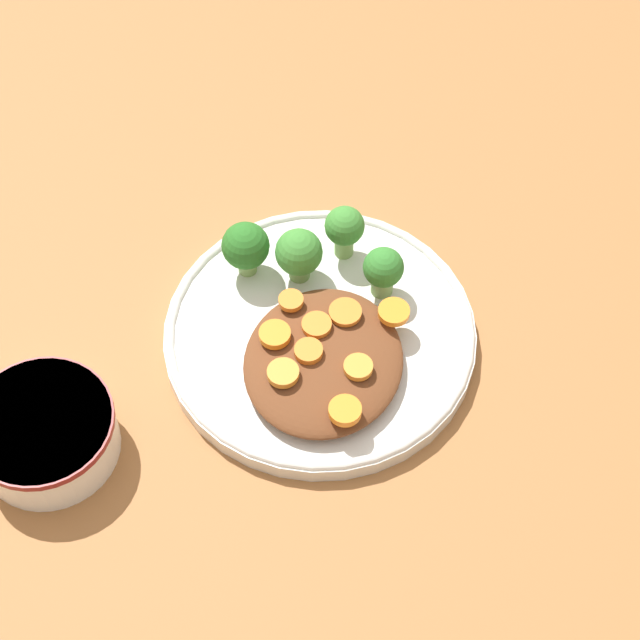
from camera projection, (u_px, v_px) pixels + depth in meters
The scene contains 17 objects.
ground_plane at pixel (320, 341), 0.84m from camera, with size 4.00×4.00×0.00m, color #9E6638.
plate at pixel (320, 334), 0.84m from camera, with size 0.24×0.24×0.02m.
dip_bowl at pixel (44, 432), 0.77m from camera, with size 0.11×0.11×0.04m.
stew_mound at pixel (323, 361), 0.80m from camera, with size 0.13×0.12×0.02m, color brown.
broccoli_floret_0 at pixel (349, 229), 0.85m from camera, with size 0.03×0.03×0.05m.
broccoli_floret_1 at pixel (246, 247), 0.84m from camera, with size 0.04×0.04×0.05m.
broccoli_floret_2 at pixel (383, 270), 0.83m from camera, with size 0.03×0.03×0.05m.
broccoli_floret_3 at pixel (299, 254), 0.84m from camera, with size 0.04×0.04×0.05m.
carrot_slice_0 at pixel (306, 351), 0.79m from camera, with size 0.02×0.02×0.01m, color orange.
carrot_slice_1 at pixel (275, 334), 0.80m from camera, with size 0.02×0.02×0.01m, color orange.
carrot_slice_2 at pixel (345, 312), 0.81m from camera, with size 0.03×0.03×0.00m, color orange.
carrot_slice_3 at pixel (291, 300), 0.82m from camera, with size 0.02×0.02×0.00m, color orange.
carrot_slice_4 at pixel (283, 373), 0.78m from camera, with size 0.02×0.02×0.01m, color orange.
carrot_slice_5 at pixel (358, 367), 0.79m from camera, with size 0.02×0.02×0.01m, color orange.
carrot_slice_6 at pixel (345, 411), 0.76m from camera, with size 0.02×0.02×0.01m, color orange.
carrot_slice_7 at pixel (394, 312), 0.81m from camera, with size 0.02×0.02×0.01m, color orange.
carrot_slice_8 at pixel (313, 324), 0.81m from camera, with size 0.02×0.02×0.00m, color orange.
Camera 1 is at (-0.45, -0.11, 0.71)m, focal length 60.00 mm.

